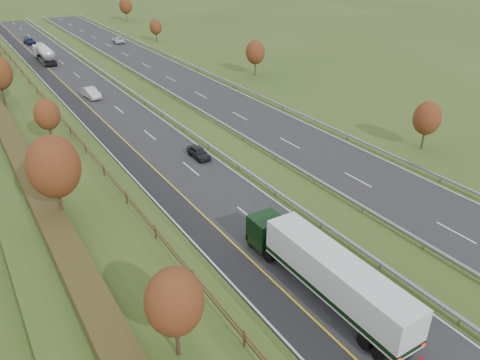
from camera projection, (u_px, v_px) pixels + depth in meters
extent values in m
plane|color=#314719|center=(171.00, 110.00, 70.89)|extent=(400.00, 400.00, 0.00)
cube|color=black|center=(109.00, 110.00, 70.86)|extent=(10.50, 200.00, 0.04)
cube|color=black|center=(205.00, 93.00, 78.65)|extent=(10.50, 200.00, 0.04)
cube|color=black|center=(84.00, 114.00, 69.09)|extent=(3.00, 200.00, 0.04)
cube|color=silver|center=(75.00, 115.00, 68.47)|extent=(0.15, 200.00, 0.01)
cube|color=gold|center=(94.00, 112.00, 69.79)|extent=(0.15, 200.00, 0.01)
cube|color=silver|center=(140.00, 104.00, 73.23)|extent=(0.15, 200.00, 0.01)
cube|color=silver|center=(178.00, 97.00, 76.25)|extent=(0.15, 200.00, 0.01)
cube|color=silver|center=(231.00, 88.00, 81.02)|extent=(0.15, 200.00, 0.01)
cube|color=silver|center=(337.00, 289.00, 34.57)|extent=(0.15, 4.00, 0.01)
cube|color=silver|center=(456.00, 233.00, 41.18)|extent=(0.15, 4.00, 0.01)
cube|color=silver|center=(249.00, 216.00, 43.60)|extent=(0.15, 4.00, 0.01)
cube|color=silver|center=(358.00, 180.00, 50.21)|extent=(0.15, 4.00, 0.01)
cube|color=silver|center=(191.00, 169.00, 52.63)|extent=(0.15, 4.00, 0.01)
cube|color=silver|center=(290.00, 143.00, 59.23)|extent=(0.15, 4.00, 0.01)
cube|color=silver|center=(150.00, 135.00, 61.66)|extent=(0.15, 4.00, 0.01)
cube|color=silver|center=(240.00, 116.00, 68.26)|extent=(0.15, 4.00, 0.01)
cube|color=silver|center=(119.00, 110.00, 70.69)|extent=(0.15, 4.00, 0.01)
cube|color=silver|center=(201.00, 95.00, 77.29)|extent=(0.15, 4.00, 0.01)
cube|color=silver|center=(96.00, 90.00, 79.72)|extent=(0.15, 4.00, 0.01)
cube|color=silver|center=(171.00, 79.00, 86.32)|extent=(0.15, 4.00, 0.01)
cube|color=silver|center=(77.00, 75.00, 88.75)|extent=(0.15, 4.00, 0.01)
cube|color=silver|center=(146.00, 65.00, 95.35)|extent=(0.15, 4.00, 0.01)
cube|color=silver|center=(61.00, 62.00, 97.77)|extent=(0.15, 4.00, 0.01)
cube|color=silver|center=(126.00, 54.00, 104.38)|extent=(0.15, 4.00, 0.01)
cube|color=silver|center=(49.00, 52.00, 106.80)|extent=(0.15, 4.00, 0.01)
cube|color=silver|center=(109.00, 45.00, 113.41)|extent=(0.15, 4.00, 0.01)
cube|color=silver|center=(38.00, 43.00, 115.83)|extent=(0.15, 4.00, 0.01)
cube|color=silver|center=(94.00, 37.00, 122.44)|extent=(0.15, 4.00, 0.01)
cube|color=silver|center=(29.00, 35.00, 124.86)|extent=(0.15, 4.00, 0.01)
cube|color=silver|center=(81.00, 31.00, 131.47)|extent=(0.15, 4.00, 0.01)
cube|color=silver|center=(21.00, 29.00, 133.89)|extent=(0.15, 4.00, 0.01)
cube|color=silver|center=(70.00, 25.00, 140.49)|extent=(0.15, 4.00, 0.01)
cube|color=silver|center=(14.00, 23.00, 142.92)|extent=(0.15, 4.00, 0.01)
cube|color=silver|center=(61.00, 19.00, 149.52)|extent=(0.15, 4.00, 0.01)
cube|color=#314719|center=(16.00, 119.00, 64.28)|extent=(12.00, 200.00, 2.00)
cube|color=#422B19|center=(47.00, 103.00, 65.69)|extent=(0.08, 184.00, 0.10)
cube|color=#422B19|center=(47.00, 100.00, 65.51)|extent=(0.08, 184.00, 0.10)
cube|color=#422B19|center=(245.00, 338.00, 26.92)|extent=(0.12, 0.12, 1.20)
cube|color=#422B19|center=(193.00, 277.00, 31.81)|extent=(0.12, 0.12, 1.20)
cube|color=#422B19|center=(156.00, 232.00, 36.70)|extent=(0.12, 0.12, 1.20)
cube|color=#422B19|center=(127.00, 197.00, 41.59)|extent=(0.12, 0.12, 1.20)
cube|color=#422B19|center=(104.00, 170.00, 46.48)|extent=(0.12, 0.12, 1.20)
cube|color=#422B19|center=(86.00, 148.00, 51.37)|extent=(0.12, 0.12, 1.20)
cube|color=#422B19|center=(70.00, 130.00, 56.26)|extent=(0.12, 0.12, 1.20)
cube|color=#422B19|center=(58.00, 115.00, 61.15)|extent=(0.12, 0.12, 1.20)
cube|color=#422B19|center=(47.00, 101.00, 66.04)|extent=(0.12, 0.12, 1.20)
cube|color=#422B19|center=(37.00, 90.00, 70.93)|extent=(0.12, 0.12, 1.20)
cube|color=#422B19|center=(29.00, 80.00, 75.83)|extent=(0.12, 0.12, 1.20)
cube|color=#422B19|center=(22.00, 72.00, 80.72)|extent=(0.12, 0.12, 1.20)
cube|color=#422B19|center=(16.00, 64.00, 85.61)|extent=(0.12, 0.12, 1.20)
cube|color=#422B19|center=(10.00, 57.00, 90.50)|extent=(0.12, 0.12, 1.20)
cube|color=#422B19|center=(5.00, 51.00, 95.39)|extent=(0.12, 0.12, 1.20)
cube|color=#422B19|center=(0.00, 46.00, 100.28)|extent=(0.12, 0.12, 1.20)
cube|color=gray|center=(144.00, 100.00, 73.28)|extent=(0.32, 200.00, 0.18)
cube|color=gray|center=(459.00, 321.00, 31.30)|extent=(0.10, 0.14, 0.56)
cube|color=gray|center=(380.00, 266.00, 36.57)|extent=(0.10, 0.14, 0.56)
cube|color=gray|center=(321.00, 225.00, 41.83)|extent=(0.10, 0.14, 0.56)
cube|color=gray|center=(275.00, 193.00, 47.10)|extent=(0.10, 0.14, 0.56)
cube|color=gray|center=(238.00, 167.00, 52.37)|extent=(0.10, 0.14, 0.56)
cube|color=gray|center=(208.00, 146.00, 57.63)|extent=(0.10, 0.14, 0.56)
cube|color=gray|center=(183.00, 129.00, 62.90)|extent=(0.10, 0.14, 0.56)
cube|color=gray|center=(162.00, 114.00, 68.17)|extent=(0.10, 0.14, 0.56)
cube|color=gray|center=(144.00, 102.00, 73.43)|extent=(0.10, 0.14, 0.56)
cube|color=gray|center=(129.00, 91.00, 78.70)|extent=(0.10, 0.14, 0.56)
cube|color=gray|center=(115.00, 81.00, 83.97)|extent=(0.10, 0.14, 0.56)
cube|color=gray|center=(103.00, 73.00, 89.23)|extent=(0.10, 0.14, 0.56)
cube|color=gray|center=(92.00, 65.00, 94.50)|extent=(0.10, 0.14, 0.56)
cube|color=gray|center=(83.00, 59.00, 99.77)|extent=(0.10, 0.14, 0.56)
cube|color=gray|center=(74.00, 53.00, 105.03)|extent=(0.10, 0.14, 0.56)
cube|color=gray|center=(66.00, 47.00, 110.30)|extent=(0.10, 0.14, 0.56)
cube|color=gray|center=(59.00, 42.00, 115.57)|extent=(0.10, 0.14, 0.56)
cube|color=gray|center=(53.00, 38.00, 120.83)|extent=(0.10, 0.14, 0.56)
cube|color=gray|center=(47.00, 34.00, 126.10)|extent=(0.10, 0.14, 0.56)
cube|color=gray|center=(41.00, 30.00, 131.37)|extent=(0.10, 0.14, 0.56)
cube|color=gray|center=(36.00, 26.00, 136.64)|extent=(0.10, 0.14, 0.56)
cube|color=gray|center=(31.00, 23.00, 141.90)|extent=(0.10, 0.14, 0.56)
cube|color=gray|center=(27.00, 20.00, 147.17)|extent=(0.10, 0.14, 0.56)
cube|color=gray|center=(174.00, 94.00, 75.68)|extent=(0.32, 200.00, 0.18)
cube|color=gray|center=(423.00, 246.00, 38.97)|extent=(0.10, 0.14, 0.56)
cube|color=gray|center=(362.00, 209.00, 44.24)|extent=(0.10, 0.14, 0.56)
cube|color=gray|center=(314.00, 181.00, 49.51)|extent=(0.10, 0.14, 0.56)
cube|color=gray|center=(275.00, 157.00, 54.77)|extent=(0.10, 0.14, 0.56)
cube|color=gray|center=(243.00, 138.00, 60.04)|extent=(0.10, 0.14, 0.56)
cube|color=gray|center=(216.00, 122.00, 65.31)|extent=(0.10, 0.14, 0.56)
cube|color=gray|center=(194.00, 108.00, 70.57)|extent=(0.10, 0.14, 0.56)
cube|color=gray|center=(174.00, 97.00, 75.84)|extent=(0.10, 0.14, 0.56)
cube|color=gray|center=(157.00, 86.00, 81.11)|extent=(0.10, 0.14, 0.56)
cube|color=gray|center=(142.00, 77.00, 86.37)|extent=(0.10, 0.14, 0.56)
cube|color=gray|center=(128.00, 69.00, 91.64)|extent=(0.10, 0.14, 0.56)
cube|color=gray|center=(117.00, 62.00, 96.91)|extent=(0.10, 0.14, 0.56)
cube|color=gray|center=(106.00, 56.00, 102.17)|extent=(0.10, 0.14, 0.56)
cube|color=gray|center=(96.00, 50.00, 107.44)|extent=(0.10, 0.14, 0.56)
cube|color=gray|center=(88.00, 45.00, 112.71)|extent=(0.10, 0.14, 0.56)
cube|color=gray|center=(80.00, 40.00, 117.97)|extent=(0.10, 0.14, 0.56)
cube|color=gray|center=(73.00, 36.00, 123.24)|extent=(0.10, 0.14, 0.56)
cube|color=gray|center=(66.00, 32.00, 128.51)|extent=(0.10, 0.14, 0.56)
cube|color=gray|center=(60.00, 28.00, 133.77)|extent=(0.10, 0.14, 0.56)
cube|color=gray|center=(54.00, 25.00, 139.04)|extent=(0.10, 0.14, 0.56)
cube|color=gray|center=(49.00, 22.00, 144.31)|extent=(0.10, 0.14, 0.56)
cube|color=gray|center=(44.00, 19.00, 149.57)|extent=(0.10, 0.14, 0.56)
cube|color=gray|center=(234.00, 84.00, 81.11)|extent=(0.32, 200.00, 0.18)
cube|color=gray|center=(440.00, 180.00, 49.66)|extent=(0.10, 0.14, 0.56)
cube|color=gray|center=(348.00, 138.00, 60.20)|extent=(0.10, 0.14, 0.56)
cube|color=gray|center=(282.00, 108.00, 70.73)|extent=(0.10, 0.14, 0.56)
cube|color=gray|center=(234.00, 86.00, 81.27)|extent=(0.10, 0.14, 0.56)
cube|color=gray|center=(197.00, 69.00, 91.80)|extent=(0.10, 0.14, 0.56)
cube|color=gray|center=(168.00, 56.00, 102.33)|extent=(0.10, 0.14, 0.56)
cube|color=gray|center=(144.00, 45.00, 112.87)|extent=(0.10, 0.14, 0.56)
cube|color=gray|center=(124.00, 36.00, 123.40)|extent=(0.10, 0.14, 0.56)
cube|color=gray|center=(107.00, 28.00, 133.93)|extent=(0.10, 0.14, 0.56)
cube|color=gray|center=(93.00, 21.00, 144.47)|extent=(0.10, 0.14, 0.56)
cube|color=gray|center=(80.00, 16.00, 155.00)|extent=(0.10, 0.14, 0.56)
cylinder|color=#2D2116|center=(177.00, 338.00, 26.11)|extent=(0.24, 0.24, 2.43)
ellipsoid|color=#512411|center=(174.00, 302.00, 24.88)|extent=(3.24, 3.24, 4.05)
cylinder|color=#2D2116|center=(61.00, 205.00, 38.55)|extent=(0.24, 0.24, 3.15)
ellipsoid|color=#512411|center=(54.00, 167.00, 36.96)|extent=(4.20, 4.20, 5.25)
cylinder|color=#2D2116|center=(51.00, 134.00, 53.73)|extent=(0.24, 0.24, 2.16)
ellipsoid|color=#512411|center=(47.00, 115.00, 52.64)|extent=(2.88, 2.88, 3.60)
cylinder|color=#2D2116|center=(3.00, 95.00, 65.93)|extent=(0.24, 0.24, 2.88)
cylinder|color=#2D2116|center=(423.00, 139.00, 57.18)|extent=(0.24, 0.24, 2.48)
ellipsoid|color=#512411|center=(427.00, 118.00, 55.93)|extent=(3.30, 3.30, 4.12)
cylinder|color=#2D2116|center=(255.00, 68.00, 88.17)|extent=(0.24, 0.24, 2.70)
ellipsoid|color=#512411|center=(255.00, 52.00, 86.80)|extent=(3.60, 3.60, 4.50)
cylinder|color=#2D2116|center=(156.00, 37.00, 116.95)|extent=(0.24, 0.24, 2.25)
ellipsoid|color=#512411|center=(156.00, 27.00, 115.81)|extent=(3.00, 3.00, 3.75)
cylinder|color=#2D2116|center=(127.00, 17.00, 145.49)|extent=(0.24, 0.24, 2.93)
ellipsoid|color=#512411|center=(126.00, 6.00, 144.01)|extent=(3.90, 3.90, 4.88)
cube|color=black|center=(266.00, 231.00, 38.41)|extent=(2.50, 2.40, 2.50)
cube|color=gray|center=(259.00, 232.00, 39.60)|extent=(2.50, 0.30, 0.50)
cube|color=silver|center=(337.00, 276.00, 31.72)|extent=(2.55, 13.00, 2.80)
cube|color=black|center=(335.00, 288.00, 32.21)|extent=(2.58, 13.02, 0.35)
cube|color=red|center=(399.00, 360.00, 26.85)|extent=(0.25, 0.06, 0.18)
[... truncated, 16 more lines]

